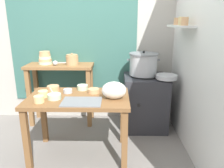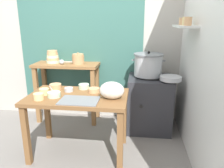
{
  "view_description": "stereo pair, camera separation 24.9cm",
  "coord_description": "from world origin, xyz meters",
  "px_view_note": "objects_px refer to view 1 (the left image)",
  "views": [
    {
      "loc": [
        0.49,
        -2.27,
        1.52
      ],
      "look_at": [
        0.45,
        0.12,
        0.82
      ],
      "focal_mm": 35.11,
      "sensor_mm": 36.0,
      "label": 1
    },
    {
      "loc": [
        0.74,
        -2.26,
        1.52
      ],
      "look_at": [
        0.45,
        0.12,
        0.82
      ],
      "focal_mm": 35.11,
      "sensor_mm": 36.0,
      "label": 2
    }
  ],
  "objects_px": {
    "clay_pot": "(72,60)",
    "prep_bowl_3": "(109,88)",
    "stove_block": "(145,102)",
    "steamer_pot": "(143,64)",
    "prep_table": "(79,106)",
    "prep_bowl_0": "(82,87)",
    "prep_bowl_5": "(39,99)",
    "prep_bowl_6": "(54,96)",
    "bowl_stack_enamel": "(45,58)",
    "serving_tray": "(82,102)",
    "prep_bowl_4": "(53,88)",
    "ladle": "(56,63)",
    "back_shelf_table": "(61,79)",
    "plastic_bag": "(114,90)",
    "wide_pan": "(166,77)",
    "prep_bowl_1": "(94,91)",
    "prep_bowl_2": "(68,91)",
    "prep_bowl_7": "(43,94)"
  },
  "relations": [
    {
      "from": "clay_pot",
      "to": "prep_bowl_3",
      "type": "bearing_deg",
      "value": -48.58
    },
    {
      "from": "stove_block",
      "to": "steamer_pot",
      "type": "xyz_separation_m",
      "value": [
        -0.04,
        0.02,
        0.55
      ]
    },
    {
      "from": "prep_table",
      "to": "stove_block",
      "type": "xyz_separation_m",
      "value": [
        0.83,
        0.73,
        -0.23
      ]
    },
    {
      "from": "prep_table",
      "to": "steamer_pot",
      "type": "distance_m",
      "value": 1.14
    },
    {
      "from": "prep_bowl_0",
      "to": "prep_bowl_5",
      "type": "xyz_separation_m",
      "value": [
        -0.38,
        -0.43,
        0.01
      ]
    },
    {
      "from": "prep_table",
      "to": "prep_bowl_6",
      "type": "relative_size",
      "value": 7.77
    },
    {
      "from": "steamer_pot",
      "to": "bowl_stack_enamel",
      "type": "height_order",
      "value": "steamer_pot"
    },
    {
      "from": "serving_tray",
      "to": "prep_bowl_4",
      "type": "distance_m",
      "value": 0.53
    },
    {
      "from": "stove_block",
      "to": "ladle",
      "type": "xyz_separation_m",
      "value": [
        -1.27,
        0.07,
        0.55
      ]
    },
    {
      "from": "bowl_stack_enamel",
      "to": "prep_bowl_6",
      "type": "xyz_separation_m",
      "value": [
        0.38,
        -0.98,
        -0.23
      ]
    },
    {
      "from": "steamer_pot",
      "to": "prep_bowl_4",
      "type": "xyz_separation_m",
      "value": [
        -1.11,
        -0.56,
        -0.18
      ]
    },
    {
      "from": "prep_bowl_0",
      "to": "prep_bowl_3",
      "type": "xyz_separation_m",
      "value": [
        0.31,
        0.0,
        -0.01
      ]
    },
    {
      "from": "back_shelf_table",
      "to": "bowl_stack_enamel",
      "type": "bearing_deg",
      "value": 170.42
    },
    {
      "from": "back_shelf_table",
      "to": "bowl_stack_enamel",
      "type": "xyz_separation_m",
      "value": [
        -0.21,
        0.04,
        0.3
      ]
    },
    {
      "from": "bowl_stack_enamel",
      "to": "plastic_bag",
      "type": "height_order",
      "value": "bowl_stack_enamel"
    },
    {
      "from": "prep_table",
      "to": "bowl_stack_enamel",
      "type": "bearing_deg",
      "value": 124.7
    },
    {
      "from": "plastic_bag",
      "to": "prep_bowl_3",
      "type": "bearing_deg",
      "value": 102.27
    },
    {
      "from": "prep_table",
      "to": "wide_pan",
      "type": "height_order",
      "value": "wide_pan"
    },
    {
      "from": "bowl_stack_enamel",
      "to": "prep_bowl_1",
      "type": "relative_size",
      "value": 1.5
    },
    {
      "from": "prep_bowl_1",
      "to": "back_shelf_table",
      "type": "bearing_deg",
      "value": 127.62
    },
    {
      "from": "steamer_pot",
      "to": "prep_bowl_3",
      "type": "height_order",
      "value": "steamer_pot"
    },
    {
      "from": "prep_bowl_2",
      "to": "prep_bowl_0",
      "type": "bearing_deg",
      "value": 38.16
    },
    {
      "from": "prep_bowl_1",
      "to": "prep_bowl_2",
      "type": "height_order",
      "value": "prep_bowl_1"
    },
    {
      "from": "steamer_pot",
      "to": "plastic_bag",
      "type": "bearing_deg",
      "value": -116.14
    },
    {
      "from": "prep_bowl_5",
      "to": "prep_bowl_7",
      "type": "relative_size",
      "value": 0.98
    },
    {
      "from": "prep_bowl_4",
      "to": "prep_bowl_2",
      "type": "bearing_deg",
      "value": -19.99
    },
    {
      "from": "prep_bowl_2",
      "to": "steamer_pot",
      "type": "bearing_deg",
      "value": 34.04
    },
    {
      "from": "wide_pan",
      "to": "bowl_stack_enamel",
      "type": "bearing_deg",
      "value": 168.14
    },
    {
      "from": "prep_bowl_2",
      "to": "prep_bowl_1",
      "type": "bearing_deg",
      "value": 1.48
    },
    {
      "from": "plastic_bag",
      "to": "prep_bowl_4",
      "type": "distance_m",
      "value": 0.76
    },
    {
      "from": "prep_bowl_3",
      "to": "prep_bowl_7",
      "type": "relative_size",
      "value": 1.17
    },
    {
      "from": "bowl_stack_enamel",
      "to": "prep_table",
      "type": "bearing_deg",
      "value": -55.3
    },
    {
      "from": "prep_bowl_5",
      "to": "prep_bowl_6",
      "type": "relative_size",
      "value": 0.72
    },
    {
      "from": "prep_bowl_5",
      "to": "prep_bowl_6",
      "type": "xyz_separation_m",
      "value": [
        0.13,
        0.1,
        -0.01
      ]
    },
    {
      "from": "plastic_bag",
      "to": "prep_bowl_0",
      "type": "height_order",
      "value": "plastic_bag"
    },
    {
      "from": "bowl_stack_enamel",
      "to": "prep_bowl_2",
      "type": "distance_m",
      "value": 0.94
    },
    {
      "from": "clay_pot",
      "to": "prep_bowl_4",
      "type": "bearing_deg",
      "value": -98.88
    },
    {
      "from": "back_shelf_table",
      "to": "prep_bowl_4",
      "type": "bearing_deg",
      "value": -83.03
    },
    {
      "from": "bowl_stack_enamel",
      "to": "prep_bowl_5",
      "type": "xyz_separation_m",
      "value": [
        0.26,
        -1.08,
        -0.23
      ]
    },
    {
      "from": "prep_table",
      "to": "stove_block",
      "type": "distance_m",
      "value": 1.13
    },
    {
      "from": "clay_pot",
      "to": "prep_bowl_7",
      "type": "xyz_separation_m",
      "value": [
        -0.16,
        -0.88,
        -0.22
      ]
    },
    {
      "from": "back_shelf_table",
      "to": "prep_bowl_1",
      "type": "bearing_deg",
      "value": -52.38
    },
    {
      "from": "serving_tray",
      "to": "prep_bowl_0",
      "type": "bearing_deg",
      "value": 97.19
    },
    {
      "from": "steamer_pot",
      "to": "prep_bowl_3",
      "type": "bearing_deg",
      "value": -132.57
    },
    {
      "from": "steamer_pot",
      "to": "prep_bowl_2",
      "type": "xyz_separation_m",
      "value": [
        -0.93,
        -0.63,
        -0.19
      ]
    },
    {
      "from": "stove_block",
      "to": "prep_bowl_6",
      "type": "distance_m",
      "value": 1.39
    },
    {
      "from": "stove_block",
      "to": "clay_pot",
      "type": "height_order",
      "value": "clay_pot"
    },
    {
      "from": "prep_table",
      "to": "prep_bowl_3",
      "type": "distance_m",
      "value": 0.43
    },
    {
      "from": "bowl_stack_enamel",
      "to": "prep_bowl_0",
      "type": "height_order",
      "value": "bowl_stack_enamel"
    },
    {
      "from": "bowl_stack_enamel",
      "to": "prep_bowl_0",
      "type": "distance_m",
      "value": 0.94
    }
  ]
}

